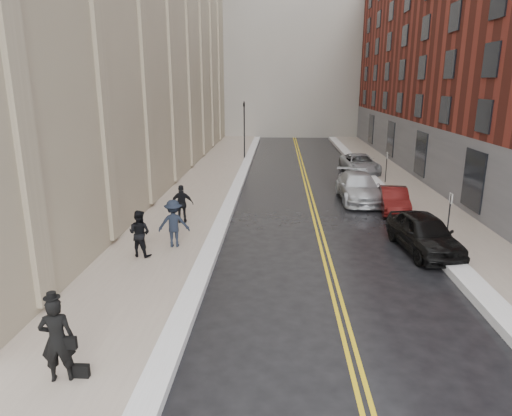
# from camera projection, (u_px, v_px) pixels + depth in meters

# --- Properties ---
(ground) EXTENTS (160.00, 160.00, 0.00)m
(ground) POSITION_uv_depth(u_px,v_px,m) (257.00, 335.00, 12.62)
(ground) COLOR black
(ground) RESTS_ON ground
(sidewalk_left) EXTENTS (4.00, 64.00, 0.15)m
(sidewalk_left) POSITION_uv_depth(u_px,v_px,m) (197.00, 195.00, 28.24)
(sidewalk_left) COLOR gray
(sidewalk_left) RESTS_ON ground
(sidewalk_right) EXTENTS (3.00, 64.00, 0.15)m
(sidewalk_right) POSITION_uv_depth(u_px,v_px,m) (418.00, 197.00, 27.57)
(sidewalk_right) COLOR gray
(sidewalk_right) RESTS_ON ground
(lane_stripe_a) EXTENTS (0.12, 64.00, 0.01)m
(lane_stripe_a) POSITION_uv_depth(u_px,v_px,m) (308.00, 197.00, 27.92)
(lane_stripe_a) COLOR gold
(lane_stripe_a) RESTS_ON ground
(lane_stripe_b) EXTENTS (0.12, 64.00, 0.01)m
(lane_stripe_b) POSITION_uv_depth(u_px,v_px,m) (312.00, 197.00, 27.91)
(lane_stripe_b) COLOR gold
(lane_stripe_b) RESTS_ON ground
(snow_ridge_left) EXTENTS (0.70, 60.80, 0.26)m
(snow_ridge_left) POSITION_uv_depth(u_px,v_px,m) (234.00, 194.00, 28.11)
(snow_ridge_left) COLOR white
(snow_ridge_left) RESTS_ON ground
(snow_ridge_right) EXTENTS (0.85, 60.80, 0.30)m
(snow_ridge_right) POSITION_uv_depth(u_px,v_px,m) (387.00, 196.00, 27.65)
(snow_ridge_right) COLOR white
(snow_ridge_right) RESTS_ON ground
(traffic_signal) EXTENTS (0.18, 0.15, 5.20)m
(traffic_signal) POSITION_uv_depth(u_px,v_px,m) (244.00, 126.00, 40.84)
(traffic_signal) COLOR black
(traffic_signal) RESTS_ON ground
(parking_sign_near) EXTENTS (0.06, 0.35, 2.23)m
(parking_sign_near) POSITION_uv_depth(u_px,v_px,m) (449.00, 213.00, 19.58)
(parking_sign_near) COLOR black
(parking_sign_near) RESTS_ON ground
(parking_sign_far) EXTENTS (0.06, 0.35, 2.23)m
(parking_sign_far) POSITION_uv_depth(u_px,v_px,m) (386.00, 165.00, 31.14)
(parking_sign_far) COLOR black
(parking_sign_far) RESTS_ON ground
(car_black) EXTENTS (2.44, 4.88, 1.59)m
(car_black) POSITION_uv_depth(u_px,v_px,m) (424.00, 233.00, 18.70)
(car_black) COLOR black
(car_black) RESTS_ON ground
(car_maroon) EXTENTS (1.79, 4.06, 1.30)m
(car_maroon) POSITION_uv_depth(u_px,v_px,m) (394.00, 200.00, 24.68)
(car_maroon) COLOR #430C0C
(car_maroon) RESTS_ON ground
(car_silver_near) EXTENTS (2.32, 5.56, 1.61)m
(car_silver_near) POSITION_uv_depth(u_px,v_px,m) (358.00, 187.00, 26.97)
(car_silver_near) COLOR #AFB2B7
(car_silver_near) RESTS_ON ground
(car_silver_far) EXTENTS (2.75, 5.41, 1.46)m
(car_silver_far) POSITION_uv_depth(u_px,v_px,m) (360.00, 164.00, 35.22)
(car_silver_far) COLOR #A5A9AE
(car_silver_far) RESTS_ON ground
(pedestrian_main) EXTENTS (0.84, 0.65, 2.05)m
(pedestrian_main) POSITION_uv_depth(u_px,v_px,m) (57.00, 339.00, 10.23)
(pedestrian_main) COLOR black
(pedestrian_main) RESTS_ON sidewalk_left
(pedestrian_a) EXTENTS (1.06, 0.92, 1.86)m
(pedestrian_a) POSITION_uv_depth(u_px,v_px,m) (140.00, 233.00, 17.79)
(pedestrian_a) COLOR black
(pedestrian_a) RESTS_ON sidewalk_left
(pedestrian_b) EXTENTS (1.37, 0.89, 1.99)m
(pedestrian_b) POSITION_uv_depth(u_px,v_px,m) (174.00, 223.00, 18.83)
(pedestrian_b) COLOR black
(pedestrian_b) RESTS_ON sidewalk_left
(pedestrian_c) EXTENTS (1.15, 0.61, 1.88)m
(pedestrian_c) POSITION_uv_depth(u_px,v_px,m) (182.00, 204.00, 22.09)
(pedestrian_c) COLOR black
(pedestrian_c) RESTS_ON sidewalk_left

